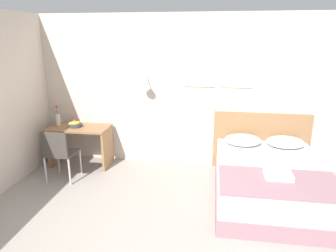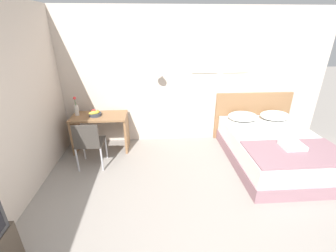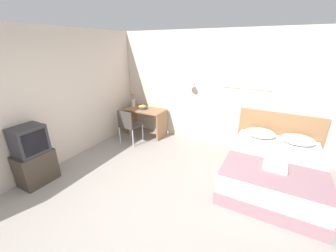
{
  "view_description": "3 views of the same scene",
  "coord_description": "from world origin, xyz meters",
  "px_view_note": "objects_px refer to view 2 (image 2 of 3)",
  "views": [
    {
      "loc": [
        0.6,
        -2.22,
        2.27
      ],
      "look_at": [
        -0.04,
        1.91,
        1.01
      ],
      "focal_mm": 32.0,
      "sensor_mm": 36.0,
      "label": 1
    },
    {
      "loc": [
        -0.69,
        -1.52,
        2.29
      ],
      "look_at": [
        -0.44,
        2.11,
        0.67
      ],
      "focal_mm": 24.0,
      "sensor_mm": 36.0,
      "label": 2
    },
    {
      "loc": [
        1.29,
        -1.75,
        2.33
      ],
      "look_at": [
        -0.48,
        1.52,
        0.85
      ],
      "focal_mm": 22.0,
      "sensor_mm": 36.0,
      "label": 3
    }
  ],
  "objects_px": {
    "throw_blanket": "(297,153)",
    "desk_chair": "(89,142)",
    "pillow_left": "(243,116)",
    "flower_vase": "(76,109)",
    "bed": "(274,149)",
    "folded_towel_near_foot": "(292,146)",
    "fruit_bowl": "(95,113)",
    "desk": "(101,126)",
    "headboard": "(252,116)",
    "pillow_right": "(275,115)"
  },
  "relations": [
    {
      "from": "headboard",
      "to": "pillow_left",
      "type": "height_order",
      "value": "headboard"
    },
    {
      "from": "throw_blanket",
      "to": "fruit_bowl",
      "type": "height_order",
      "value": "fruit_bowl"
    },
    {
      "from": "bed",
      "to": "fruit_bowl",
      "type": "bearing_deg",
      "value": 167.52
    },
    {
      "from": "bed",
      "to": "fruit_bowl",
      "type": "relative_size",
      "value": 8.9
    },
    {
      "from": "throw_blanket",
      "to": "desk_chair",
      "type": "height_order",
      "value": "desk_chair"
    },
    {
      "from": "headboard",
      "to": "desk",
      "type": "distance_m",
      "value": 3.2
    },
    {
      "from": "headboard",
      "to": "fruit_bowl",
      "type": "bearing_deg",
      "value": -174.18
    },
    {
      "from": "desk",
      "to": "flower_vase",
      "type": "relative_size",
      "value": 2.81
    },
    {
      "from": "flower_vase",
      "to": "bed",
      "type": "bearing_deg",
      "value": -12.1
    },
    {
      "from": "desk_chair",
      "to": "headboard",
      "type": "bearing_deg",
      "value": 17.14
    },
    {
      "from": "pillow_left",
      "to": "folded_towel_near_foot",
      "type": "distance_m",
      "value": 1.24
    },
    {
      "from": "bed",
      "to": "headboard",
      "type": "distance_m",
      "value": 1.08
    },
    {
      "from": "pillow_left",
      "to": "desk_chair",
      "type": "relative_size",
      "value": 0.69
    },
    {
      "from": "fruit_bowl",
      "to": "throw_blanket",
      "type": "bearing_deg",
      "value": -21.98
    },
    {
      "from": "pillow_left",
      "to": "fruit_bowl",
      "type": "relative_size",
      "value": 2.59
    },
    {
      "from": "pillow_right",
      "to": "flower_vase",
      "type": "xyz_separation_m",
      "value": [
        -3.94,
        0.03,
        0.23
      ]
    },
    {
      "from": "desk",
      "to": "bed",
      "type": "bearing_deg",
      "value": -12.94
    },
    {
      "from": "headboard",
      "to": "throw_blanket",
      "type": "distance_m",
      "value": 1.64
    },
    {
      "from": "bed",
      "to": "throw_blanket",
      "type": "bearing_deg",
      "value": -90.0
    },
    {
      "from": "headboard",
      "to": "folded_towel_near_foot",
      "type": "distance_m",
      "value": 1.5
    },
    {
      "from": "bed",
      "to": "desk",
      "type": "height_order",
      "value": "desk"
    },
    {
      "from": "pillow_left",
      "to": "flower_vase",
      "type": "bearing_deg",
      "value": 179.47
    },
    {
      "from": "bed",
      "to": "pillow_left",
      "type": "distance_m",
      "value": 0.89
    },
    {
      "from": "flower_vase",
      "to": "folded_towel_near_foot",
      "type": "bearing_deg",
      "value": -18.73
    },
    {
      "from": "desk",
      "to": "fruit_bowl",
      "type": "relative_size",
      "value": 4.53
    },
    {
      "from": "headboard",
      "to": "flower_vase",
      "type": "height_order",
      "value": "flower_vase"
    },
    {
      "from": "fruit_bowl",
      "to": "headboard",
      "type": "bearing_deg",
      "value": 5.82
    },
    {
      "from": "desk_chair",
      "to": "fruit_bowl",
      "type": "distance_m",
      "value": 0.71
    },
    {
      "from": "fruit_bowl",
      "to": "folded_towel_near_foot",
      "type": "bearing_deg",
      "value": -19.77
    },
    {
      "from": "throw_blanket",
      "to": "desk",
      "type": "xyz_separation_m",
      "value": [
        -3.19,
        1.32,
        -0.06
      ]
    },
    {
      "from": "desk_chair",
      "to": "flower_vase",
      "type": "relative_size",
      "value": 2.34
    },
    {
      "from": "pillow_left",
      "to": "pillow_right",
      "type": "distance_m",
      "value": 0.67
    },
    {
      "from": "pillow_left",
      "to": "folded_towel_near_foot",
      "type": "bearing_deg",
      "value": -74.14
    },
    {
      "from": "pillow_left",
      "to": "desk_chair",
      "type": "bearing_deg",
      "value": -166.61
    },
    {
      "from": "pillow_right",
      "to": "bed",
      "type": "bearing_deg",
      "value": -114.38
    },
    {
      "from": "pillow_left",
      "to": "desk_chair",
      "type": "xyz_separation_m",
      "value": [
        -2.91,
        -0.69,
        -0.1
      ]
    },
    {
      "from": "headboard",
      "to": "pillow_right",
      "type": "bearing_deg",
      "value": -42.49
    },
    {
      "from": "pillow_right",
      "to": "fruit_bowl",
      "type": "height_order",
      "value": "fruit_bowl"
    },
    {
      "from": "throw_blanket",
      "to": "folded_towel_near_foot",
      "type": "bearing_deg",
      "value": 89.13
    },
    {
      "from": "flower_vase",
      "to": "fruit_bowl",
      "type": "bearing_deg",
      "value": -8.59
    },
    {
      "from": "flower_vase",
      "to": "throw_blanket",
      "type": "bearing_deg",
      "value": -20.75
    },
    {
      "from": "bed",
      "to": "folded_towel_near_foot",
      "type": "xyz_separation_m",
      "value": [
        0.0,
        -0.45,
        0.33
      ]
    },
    {
      "from": "pillow_left",
      "to": "throw_blanket",
      "type": "distance_m",
      "value": 1.38
    },
    {
      "from": "folded_towel_near_foot",
      "to": "desk_chair",
      "type": "bearing_deg",
      "value": 171.22
    },
    {
      "from": "pillow_left",
      "to": "pillow_right",
      "type": "relative_size",
      "value": 1.0
    },
    {
      "from": "fruit_bowl",
      "to": "desk",
      "type": "bearing_deg",
      "value": 10.18
    },
    {
      "from": "flower_vase",
      "to": "desk",
      "type": "bearing_deg",
      "value": -5.59
    },
    {
      "from": "headboard",
      "to": "desk",
      "type": "height_order",
      "value": "headboard"
    },
    {
      "from": "bed",
      "to": "pillow_right",
      "type": "xyz_separation_m",
      "value": [
        0.34,
        0.74,
        0.36
      ]
    },
    {
      "from": "desk_chair",
      "to": "throw_blanket",
      "type": "bearing_deg",
      "value": -11.24
    }
  ]
}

